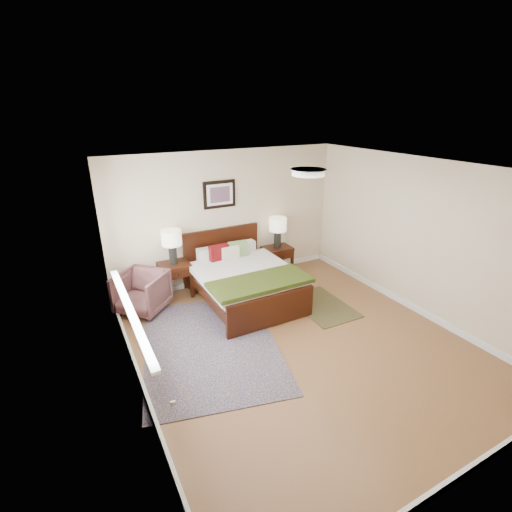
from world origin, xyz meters
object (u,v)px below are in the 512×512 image
object	(u,v)px
bed	(243,275)
nightstand_left	(175,270)
lamp_left	(172,241)
lamp_right	(278,227)
armchair	(142,292)
nightstand_right	(277,257)
rug_persian	(211,345)

from	to	relation	value
bed	nightstand_left	size ratio (longest dim) A/B	3.13
bed	lamp_left	size ratio (longest dim) A/B	3.22
bed	lamp_right	bearing A→B (deg)	33.07
nightstand_left	armchair	world-z (taller)	armchair
lamp_left	nightstand_right	bearing A→B (deg)	-0.36
armchair	rug_persian	size ratio (longest dim) A/B	0.29
bed	rug_persian	size ratio (longest dim) A/B	0.76
armchair	rug_persian	world-z (taller)	armchair
nightstand_left	armchair	size ratio (longest dim) A/B	0.84
armchair	bed	bearing A→B (deg)	29.46
bed	armchair	xyz separation A→B (m)	(-1.64, 0.47, -0.15)
rug_persian	lamp_left	bearing A→B (deg)	102.99
armchair	lamp_right	bearing A→B (deg)	50.88
bed	armchair	bearing A→B (deg)	164.13
nightstand_left	armchair	xyz separation A→B (m)	(-0.64, -0.25, -0.16)
nightstand_right	armchair	xyz separation A→B (m)	(-2.78, -0.26, -0.00)
lamp_left	rug_persian	xyz separation A→B (m)	(-0.01, -1.73, -1.05)
nightstand_left	lamp_left	distance (m)	0.55
lamp_left	lamp_right	xyz separation A→B (m)	(2.13, 0.00, -0.07)
nightstand_right	rug_persian	xyz separation A→B (m)	(-2.15, -1.71, -0.34)
lamp_left	rug_persian	world-z (taller)	lamp_left
nightstand_right	lamp_right	world-z (taller)	lamp_right
bed	rug_persian	bearing A→B (deg)	-135.76
nightstand_right	bed	bearing A→B (deg)	-147.40
bed	armchair	world-z (taller)	bed
rug_persian	lamp_right	bearing A→B (deg)	52.24
lamp_left	armchair	world-z (taller)	lamp_left
nightstand_right	lamp_right	distance (m)	0.64
lamp_right	armchair	distance (m)	2.86
nightstand_right	rug_persian	bearing A→B (deg)	-141.43
lamp_right	rug_persian	bearing A→B (deg)	-141.21
lamp_left	rug_persian	distance (m)	2.02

